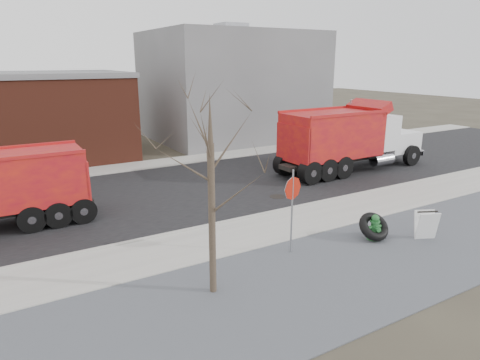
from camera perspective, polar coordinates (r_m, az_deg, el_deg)
ground at (r=15.20m, az=2.75°, el=-7.27°), size 120.00×120.00×0.00m
gravel_verge at (r=12.71m, az=11.63°, el=-12.38°), size 60.00×5.00×0.03m
sidewalk at (r=15.39m, az=2.24°, el=-6.85°), size 60.00×2.50×0.06m
curb at (r=16.41m, az=-0.23°, el=-5.28°), size 60.00×0.15×0.11m
road at (r=20.44m, az=-6.97°, el=-1.25°), size 60.00×9.40×0.02m
far_sidewalk at (r=25.59m, az=-12.14°, el=2.02°), size 60.00×2.00×0.06m
building_grey at (r=34.12m, az=-1.17°, el=12.46°), size 12.00×10.00×8.00m
bare_tree at (r=10.48m, az=-3.88°, el=1.11°), size 3.20×3.20×5.20m
fire_hydrant at (r=15.32m, az=17.51°, el=-6.15°), size 0.52×0.51×0.91m
truck_tire at (r=15.30m, az=17.40°, el=-5.95°), size 1.18×1.10×0.95m
stop_sign at (r=13.24m, az=7.00°, el=-2.27°), size 0.73×0.20×2.74m
sandwich_board at (r=15.92m, az=23.57°, el=-5.50°), size 0.84×0.71×1.00m
dump_truck_red_a at (r=24.16m, az=14.31°, el=5.65°), size 9.40×2.76×3.76m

